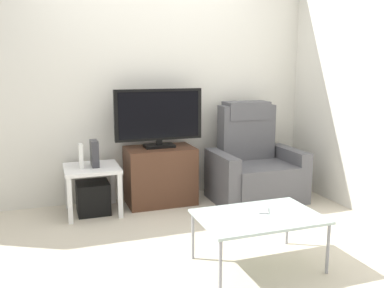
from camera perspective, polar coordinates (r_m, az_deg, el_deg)
The scene contains 12 objects.
ground_plane at distance 3.90m, azimuth -1.42°, elevation -11.71°, with size 6.40×6.40×0.00m, color beige.
wall_back at distance 4.70m, azimuth -5.78°, elevation 8.35°, with size 6.40×0.06×2.60m, color silver.
wall_side at distance 4.56m, azimuth 21.83°, elevation 7.57°, with size 0.06×4.48×2.60m, color silver.
tv_stand at distance 4.57m, azimuth -4.36°, elevation -4.26°, with size 0.73×0.47×0.62m.
television at distance 4.47m, azimuth -4.54°, elevation 3.73°, with size 0.95×0.20×0.63m.
recliner_armchair at distance 4.75m, azimuth 8.40°, elevation -3.00°, with size 0.98×0.78×1.08m.
side_table at distance 4.34m, azimuth -13.47°, elevation -4.02°, with size 0.54×0.54×0.49m.
subwoofer_box at distance 4.41m, azimuth -13.33°, elevation -7.11°, with size 0.32×0.32×0.32m, color black.
book_upright at distance 4.27m, azimuth -14.89°, elevation -1.60°, with size 0.04×0.10×0.24m, color white.
game_console at distance 4.31m, azimuth -13.14°, elevation -1.25°, with size 0.07×0.20×0.26m, color #333338.
coffee_table at distance 3.17m, azimuth 9.07°, elevation -9.99°, with size 0.90×0.60×0.40m.
cell_phone at distance 3.26m, azimuth 9.74°, elevation -8.88°, with size 0.07×0.15×0.01m, color #B7B7BC.
Camera 1 is at (-1.10, -3.44, 1.49)m, focal length 39.16 mm.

